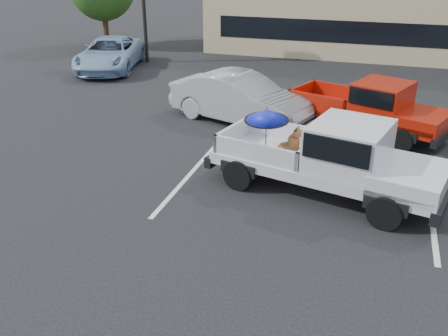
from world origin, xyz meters
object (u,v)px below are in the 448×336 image
at_px(silver_pickup, 338,155).
at_px(blue_suv, 110,54).
at_px(red_pickup, 376,106).
at_px(silver_sedan, 240,98).

height_order(silver_pickup, blue_suv, silver_pickup).
bearing_deg(blue_suv, red_pickup, -38.27).
bearing_deg(silver_sedan, blue_suv, 74.36).
height_order(silver_sedan, blue_suv, silver_sedan).
distance_m(red_pickup, silver_sedan, 4.41).
bearing_deg(silver_pickup, red_pickup, 95.12).
height_order(red_pickup, blue_suv, red_pickup).
relative_size(silver_sedan, blue_suv, 0.93).
distance_m(silver_sedan, blue_suv, 9.73).
height_order(red_pickup, silver_sedan, red_pickup).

